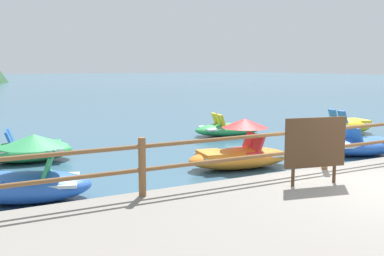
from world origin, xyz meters
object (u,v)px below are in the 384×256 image
(pedal_boat_6, at_px, (240,153))
(pedal_boat_3, at_px, (228,129))
(sign_board, at_px, (315,144))
(pedal_boat_0, at_px, (26,151))
(pedal_boat_1, at_px, (362,146))
(pedal_boat_5, at_px, (30,179))
(pedal_boat_4, at_px, (345,125))

(pedal_boat_6, bearing_deg, pedal_boat_3, 59.85)
(pedal_boat_3, bearing_deg, pedal_boat_6, -120.15)
(sign_board, xyz_separation_m, pedal_boat_3, (3.18, 7.60, -0.89))
(pedal_boat_6, bearing_deg, pedal_boat_0, 143.35)
(pedal_boat_1, xyz_separation_m, pedal_boat_5, (-8.88, -0.10, 0.16))
(pedal_boat_3, xyz_separation_m, pedal_boat_6, (-2.58, -4.44, 0.14))
(sign_board, height_order, pedal_boat_6, sign_board)
(pedal_boat_4, relative_size, pedal_boat_5, 0.92)
(sign_board, xyz_separation_m, pedal_boat_4, (7.28, 6.01, -0.83))
(pedal_boat_3, bearing_deg, pedal_boat_5, -147.17)
(pedal_boat_5, bearing_deg, pedal_boat_4, 15.71)
(pedal_boat_3, bearing_deg, sign_board, -112.72)
(pedal_boat_4, relative_size, pedal_boat_6, 0.84)
(pedal_boat_1, xyz_separation_m, pedal_boat_3, (-1.35, 4.75, -0.02))
(sign_board, bearing_deg, pedal_boat_6, 79.23)
(pedal_boat_0, distance_m, pedal_boat_4, 11.14)
(pedal_boat_1, distance_m, pedal_boat_5, 8.88)
(pedal_boat_1, height_order, pedal_boat_6, pedal_boat_6)
(pedal_boat_4, bearing_deg, sign_board, -140.45)
(pedal_boat_1, height_order, pedal_boat_5, pedal_boat_5)
(pedal_boat_5, distance_m, pedal_boat_6, 4.96)
(pedal_boat_3, height_order, pedal_boat_5, pedal_boat_5)
(pedal_boat_1, bearing_deg, pedal_boat_6, 175.53)
(pedal_boat_1, distance_m, pedal_boat_4, 4.19)
(pedal_boat_3, distance_m, pedal_boat_5, 8.96)
(pedal_boat_1, relative_size, pedal_boat_5, 0.95)
(pedal_boat_4, bearing_deg, pedal_boat_5, -164.29)
(pedal_boat_0, distance_m, pedal_boat_6, 5.54)
(pedal_boat_0, height_order, pedal_boat_6, pedal_boat_6)
(pedal_boat_5, height_order, pedal_boat_6, pedal_boat_5)
(pedal_boat_5, bearing_deg, sign_board, -32.26)
(pedal_boat_0, height_order, pedal_boat_5, pedal_boat_5)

